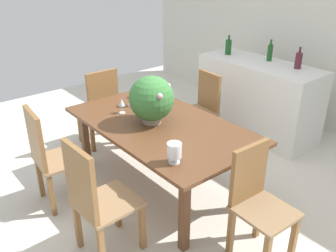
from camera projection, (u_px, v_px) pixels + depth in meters
ground_plane at (164, 185)px, 3.90m from camera, size 7.04×7.04×0.00m
back_wall at (317, 30)px, 4.83m from camera, size 6.40×0.10×2.60m
dining_table at (161, 130)px, 3.60m from camera, size 1.92×1.10×0.73m
chair_near_right at (95, 197)px, 2.78m from camera, size 0.45×0.47×1.02m
chair_far_left at (201, 107)px, 4.51m from camera, size 0.45×0.50×0.93m
chair_head_end at (100, 105)px, 4.48m from camera, size 0.42×0.44×1.00m
chair_foot_end at (257, 198)px, 2.83m from camera, size 0.44×0.42×0.94m
chair_near_left at (49, 154)px, 3.40m from camera, size 0.47×0.47×1.00m
flower_centerpiece at (152, 99)px, 3.49m from camera, size 0.44×0.44×0.47m
crystal_vase_left at (137, 95)px, 3.93m from camera, size 0.09×0.09×0.21m
crystal_vase_center_near at (143, 89)px, 4.17m from camera, size 0.09×0.09×0.16m
crystal_vase_right at (174, 151)px, 2.86m from camera, size 0.12×0.12×0.17m
wine_glass at (122, 103)px, 3.75m from camera, size 0.06×0.06×0.16m
kitchen_counter at (257, 98)px, 4.87m from camera, size 1.62×0.64×0.96m
wine_bottle_clear at (298, 60)px, 4.39m from camera, size 0.08×0.08×0.26m
wine_bottle_amber at (228, 47)px, 4.99m from camera, size 0.08×0.08×0.26m
wine_bottle_green at (270, 52)px, 4.69m from camera, size 0.07×0.07×0.28m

